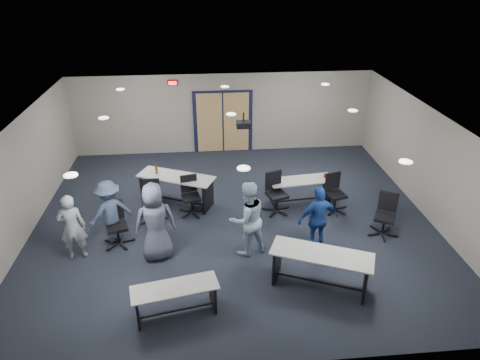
{
  "coord_description": "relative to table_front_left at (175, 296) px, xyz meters",
  "views": [
    {
      "loc": [
        -0.7,
        -9.31,
        5.98
      ],
      "look_at": [
        0.14,
        -0.3,
        1.29
      ],
      "focal_mm": 32.0,
      "sensor_mm": 36.0,
      "label": 1
    }
  ],
  "objects": [
    {
      "name": "floor",
      "position": [
        1.33,
        3.19,
        -0.44
      ],
      "size": [
        10.0,
        10.0,
        0.0
      ],
      "primitive_type": "plane",
      "color": "black",
      "rests_on": "ground"
    },
    {
      "name": "back_wall",
      "position": [
        1.33,
        7.69,
        0.91
      ],
      "size": [
        10.0,
        0.04,
        2.7
      ],
      "primitive_type": "cube",
      "color": "gray",
      "rests_on": "floor"
    },
    {
      "name": "front_wall",
      "position": [
        1.33,
        -1.31,
        0.91
      ],
      "size": [
        10.0,
        0.04,
        2.7
      ],
      "primitive_type": "cube",
      "color": "gray",
      "rests_on": "floor"
    },
    {
      "name": "left_wall",
      "position": [
        -3.67,
        3.19,
        0.91
      ],
      "size": [
        0.04,
        9.0,
        2.7
      ],
      "primitive_type": "cube",
      "color": "gray",
      "rests_on": "floor"
    },
    {
      "name": "right_wall",
      "position": [
        6.33,
        3.19,
        0.91
      ],
      "size": [
        0.04,
        9.0,
        2.7
      ],
      "primitive_type": "cube",
      "color": "gray",
      "rests_on": "floor"
    },
    {
      "name": "ceiling",
      "position": [
        1.33,
        3.19,
        2.26
      ],
      "size": [
        10.0,
        9.0,
        0.04
      ],
      "primitive_type": "cube",
      "color": "white",
      "rests_on": "back_wall"
    },
    {
      "name": "double_door",
      "position": [
        1.33,
        7.66,
        0.61
      ],
      "size": [
        2.0,
        0.07,
        2.2
      ],
      "color": "#111533",
      "rests_on": "back_wall"
    },
    {
      "name": "exit_sign",
      "position": [
        -0.27,
        7.64,
        2.01
      ],
      "size": [
        0.32,
        0.07,
        0.18
      ],
      "color": "black",
      "rests_on": "back_wall"
    },
    {
      "name": "ceiling_projector",
      "position": [
        1.63,
        3.69,
        1.96
      ],
      "size": [
        0.35,
        0.32,
        0.37
      ],
      "color": "black",
      "rests_on": "ceiling"
    },
    {
      "name": "ceiling_can_lights",
      "position": [
        1.33,
        3.44,
        2.23
      ],
      "size": [
        6.24,
        5.74,
        0.02
      ],
      "primitive_type": null,
      "color": "white",
      "rests_on": "ceiling"
    },
    {
      "name": "table_front_left",
      "position": [
        0.0,
        0.0,
        0.0
      ],
      "size": [
        1.67,
        0.83,
        0.65
      ],
      "rotation": [
        0.0,
        0.0,
        0.2
      ],
      "color": "#AAA8A1",
      "rests_on": "floor"
    },
    {
      "name": "table_front_right",
      "position": [
        2.88,
        0.52,
        0.11
      ],
      "size": [
        2.11,
        1.41,
        0.81
      ],
      "rotation": [
        0.0,
        0.0,
        -0.41
      ],
      "color": "#AAA8A1",
      "rests_on": "floor"
    },
    {
      "name": "table_back_left",
      "position": [
        -0.14,
        4.16,
        0.14
      ],
      "size": [
        2.16,
        1.47,
        1.14
      ],
      "rotation": [
        0.0,
        0.0,
        -0.42
      ],
      "color": "#AAA8A1",
      "rests_on": "floor"
    },
    {
      "name": "table_back_right",
      "position": [
        3.24,
        3.91,
        0.04
      ],
      "size": [
        1.77,
        0.75,
        0.81
      ],
      "rotation": [
        0.0,
        0.0,
        0.11
      ],
      "color": "#AAA8A1",
      "rests_on": "floor"
    },
    {
      "name": "chair_back_a",
      "position": [
        -0.73,
        3.36,
        0.1
      ],
      "size": [
        0.69,
        0.69,
        1.07
      ],
      "primitive_type": null,
      "rotation": [
        0.0,
        0.0,
        0.01
      ],
      "color": "black",
      "rests_on": "floor"
    },
    {
      "name": "chair_back_b",
      "position": [
        0.26,
        3.61,
        0.07
      ],
      "size": [
        0.77,
        0.77,
        1.03
      ],
      "primitive_type": null,
      "rotation": [
        0.0,
        0.0,
        0.22
      ],
      "color": "black",
      "rests_on": "floor"
    },
    {
      "name": "chair_back_c",
      "position": [
        2.5,
        3.48,
        0.1
      ],
      "size": [
        0.87,
        0.87,
        1.09
      ],
      "primitive_type": null,
      "rotation": [
        0.0,
        0.0,
        0.33
      ],
      "color": "black",
      "rests_on": "floor"
    },
    {
      "name": "chair_back_d",
      "position": [
        4.05,
        3.4,
        0.07
      ],
      "size": [
        0.8,
        0.8,
        1.03
      ],
      "primitive_type": null,
      "rotation": [
        0.0,
        0.0,
        0.26
      ],
      "color": "black",
      "rests_on": "floor"
    },
    {
      "name": "chair_loose_left",
      "position": [
        -1.44,
        2.38,
        0.08
      ],
      "size": [
        0.82,
        0.82,
        1.05
      ],
      "primitive_type": null,
      "rotation": [
        0.0,
        0.0,
        0.29
      ],
      "color": "black",
      "rests_on": "floor"
    },
    {
      "name": "chair_loose_right",
      "position": [
        4.89,
        2.18,
        0.09
      ],
      "size": [
        0.91,
        0.91,
        1.06
      ],
      "primitive_type": null,
      "rotation": [
        0.0,
        0.0,
        -0.5
      ],
      "color": "black",
      "rests_on": "floor"
    },
    {
      "name": "person_gray",
      "position": [
        -2.29,
        1.98,
        0.35
      ],
      "size": [
        0.63,
        0.46,
        1.58
      ],
      "primitive_type": "imported",
      "rotation": [
        0.0,
        0.0,
        3.28
      ],
      "color": "#9FA6AE",
      "rests_on": "floor"
    },
    {
      "name": "person_plaid",
      "position": [
        -0.48,
        1.82,
        0.47
      ],
      "size": [
        1.01,
        0.78,
        1.83
      ],
      "primitive_type": "imported",
      "rotation": [
        0.0,
        0.0,
        3.38
      ],
      "color": "#525770",
      "rests_on": "floor"
    },
    {
      "name": "person_lightblue",
      "position": [
        1.53,
        1.8,
        0.45
      ],
      "size": [
        1.05,
        0.94,
        1.77
      ],
      "primitive_type": "imported",
      "rotation": [
        0.0,
        0.0,
        3.52
      ],
      "color": "#ABC7E2",
      "rests_on": "floor"
    },
    {
      "name": "person_navy",
      "position": [
        3.13,
        1.79,
        0.36
      ],
      "size": [
        0.99,
        0.56,
        1.6
      ],
      "primitive_type": "imported",
      "rotation": [
        0.0,
        0.0,
        3.33
      ],
      "color": "navy",
      "rests_on": "floor"
    },
    {
      "name": "person_back",
      "position": [
        -1.58,
        2.55,
        0.35
      ],
      "size": [
        1.17,
        1.04,
        1.58
      ],
      "primitive_type": "imported",
      "rotation": [
        0.0,
        0.0,
        3.7
      ],
      "color": "#3C4D6D",
      "rests_on": "floor"
    }
  ]
}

